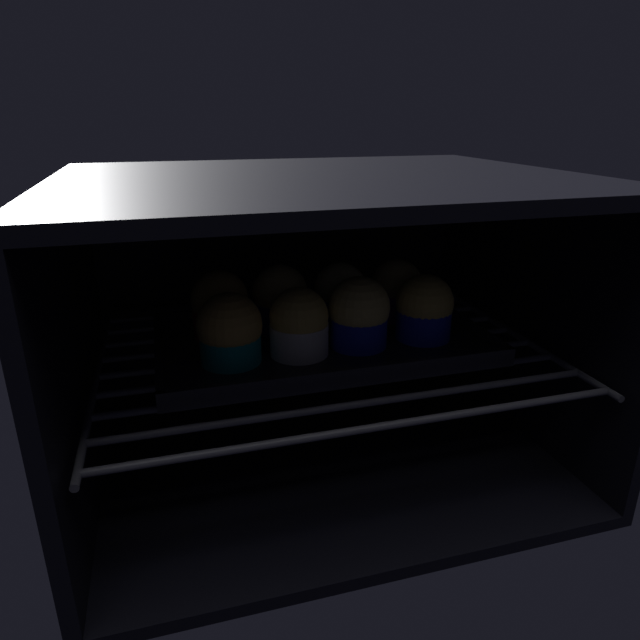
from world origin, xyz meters
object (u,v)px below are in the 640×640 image
baking_tray (320,340)px  muffin_row0_col0 (230,332)px  muffin_row1_col0 (220,306)px  muffin_row1_col3 (396,291)px  muffin_row0_col2 (359,314)px  muffin_row1_col2 (340,296)px  muffin_row1_col1 (280,299)px  muffin_row0_col1 (299,324)px  muffin_row0_col3 (424,310)px

baking_tray → muffin_row0_col0: muffin_row0_col0 is taller
muffin_row1_col0 → muffin_row1_col3: (24.21, 0.52, -0.29)cm
baking_tray → muffin_row1_col0: muffin_row1_col0 is taller
muffin_row0_col2 → muffin_row1_col2: bearing=88.2°
muffin_row1_col1 → muffin_row0_col0: bearing=-131.4°
muffin_row0_col1 → muffin_row0_col3: same height
muffin_row1_col1 → muffin_row1_col0: bearing=-175.2°
muffin_row0_col1 → muffin_row1_col0: muffin_row1_col0 is taller
baking_tray → muffin_row0_col3: muffin_row0_col3 is taller
muffin_row0_col3 → muffin_row1_col2: (-8.48, 7.97, 0.08)cm
muffin_row1_col2 → muffin_row0_col3: bearing=-43.2°
muffin_row0_col3 → muffin_row1_col1: size_ratio=0.96×
muffin_row0_col1 → muffin_row0_col3: (16.32, 0.61, 0.04)cm
baking_tray → muffin_row1_col3: 13.61cm
muffin_row0_col0 → muffin_row1_col3: bearing=19.7°
muffin_row1_col0 → muffin_row1_col3: size_ratio=1.05×
muffin_row0_col3 → muffin_row1_col0: size_ratio=0.96×
muffin_row1_col1 → muffin_row1_col3: size_ratio=1.04×
muffin_row0_col1 → muffin_row1_col1: (-0.33, 8.76, 0.31)cm
baking_tray → muffin_row0_col0: (-11.86, -4.34, 4.20)cm
muffin_row1_col0 → muffin_row1_col2: muffin_row1_col0 is taller
muffin_row1_col1 → muffin_row1_col2: (8.18, -0.18, -0.19)cm
muffin_row1_col3 → baking_tray: bearing=-160.7°
baking_tray → muffin_row0_col2: size_ratio=4.67×
muffin_row1_col0 → muffin_row1_col3: 24.22cm
muffin_row0_col3 → muffin_row1_col2: size_ratio=0.99×
muffin_row1_col0 → muffin_row0_col1: bearing=-44.6°
muffin_row0_col0 → muffin_row0_col1: 8.05cm
muffin_row0_col3 → muffin_row1_col3: (-0.33, 8.01, 0.02)cm
muffin_row0_col1 → muffin_row0_col2: (7.59, 0.46, 0.33)cm
baking_tray → muffin_row0_col3: (12.52, -3.74, 4.26)cm
muffin_row0_col1 → muffin_row0_col2: 7.61cm
muffin_row0_col0 → muffin_row0_col1: same height
muffin_row0_col0 → muffin_row1_col2: size_ratio=0.98×
muffin_row1_col1 → muffin_row1_col2: 8.18cm
muffin_row1_col1 → muffin_row1_col3: muffin_row1_col1 is taller
muffin_row1_col0 → muffin_row0_col3: bearing=-17.0°
baking_tray → muffin_row0_col1: bearing=-131.2°
muffin_row0_col2 → muffin_row1_col0: (-15.80, 7.64, 0.02)cm
muffin_row0_col3 → muffin_row1_col1: 18.55cm
muffin_row0_col2 → muffin_row1_col1: 11.47cm
muffin_row1_col1 → muffin_row1_col3: (16.33, -0.15, -0.25)cm
muffin_row0_col3 → muffin_row1_col3: size_ratio=1.00×
baking_tray → muffin_row1_col1: bearing=133.1°
baking_tray → muffin_row0_col3: 13.74cm
muffin_row1_col3 → muffin_row0_col3: bearing=-87.6°
muffin_row0_col2 → muffin_row0_col0: bearing=-178.3°
muffin_row1_col0 → baking_tray: bearing=-17.4°
muffin_row0_col2 → baking_tray: bearing=134.3°
muffin_row1_col3 → muffin_row1_col1: bearing=179.5°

